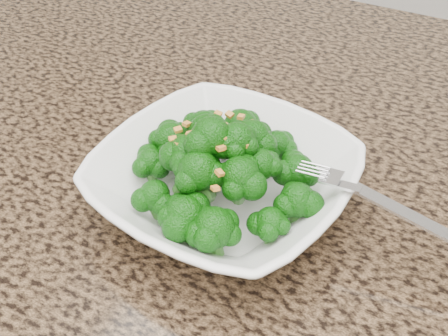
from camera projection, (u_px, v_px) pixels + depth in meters
The scene contains 5 objects.
granite_counter at pixel (200, 185), 0.63m from camera, with size 1.64×1.04×0.03m, color brown.
bowl at pixel (224, 182), 0.57m from camera, with size 0.25×0.25×0.06m, color white.
broccoli_pile at pixel (224, 132), 0.53m from camera, with size 0.22×0.22×0.07m, color #0E4E09, non-canonical shape.
garlic_topping at pixel (224, 99), 0.50m from camera, with size 0.13×0.13×0.01m, color gold, non-canonical shape.
fork at pixel (353, 188), 0.51m from camera, with size 0.18×0.03×0.01m, color silver, non-canonical shape.
Camera 1 is at (0.24, -0.10, 1.31)m, focal length 45.00 mm.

